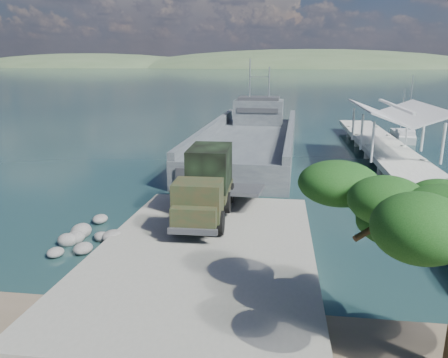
% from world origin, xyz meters
% --- Properties ---
extents(ground, '(1400.00, 1400.00, 0.00)m').
position_xyz_m(ground, '(0.00, 0.00, 0.00)').
color(ground, '#173438').
rests_on(ground, ground).
extents(boat_ramp, '(10.00, 18.00, 0.50)m').
position_xyz_m(boat_ramp, '(0.00, -1.00, 0.25)').
color(boat_ramp, gray).
rests_on(boat_ramp, ground).
extents(shoreline_rocks, '(3.20, 5.60, 0.90)m').
position_xyz_m(shoreline_rocks, '(-6.20, 0.50, 0.00)').
color(shoreline_rocks, '#595957').
rests_on(shoreline_rocks, ground).
extents(distant_headlands, '(1000.00, 240.00, 48.00)m').
position_xyz_m(distant_headlands, '(50.00, 560.00, 0.00)').
color(distant_headlands, '#3A5133').
rests_on(distant_headlands, ground).
extents(pier, '(6.40, 44.00, 6.10)m').
position_xyz_m(pier, '(13.00, 18.77, 1.60)').
color(pier, gray).
rests_on(pier, ground).
extents(landing_craft, '(9.48, 33.67, 9.92)m').
position_xyz_m(landing_craft, '(0.24, 22.87, 0.81)').
color(landing_craft, '#3F454A').
rests_on(landing_craft, ground).
extents(military_truck, '(2.71, 7.91, 3.64)m').
position_xyz_m(military_truck, '(-0.71, 3.28, 2.31)').
color(military_truck, black).
rests_on(military_truck, boat_ramp).
extents(soldier, '(0.78, 0.56, 1.99)m').
position_xyz_m(soldier, '(-0.92, 0.18, 1.49)').
color(soldier, '#1F341D').
rests_on(soldier, boat_ramp).
extents(sailboat_near, '(3.13, 6.46, 7.58)m').
position_xyz_m(sailboat_near, '(17.68, 32.44, 0.40)').
color(sailboat_near, silver).
rests_on(sailboat_near, ground).
extents(sailboat_far, '(1.49, 4.85, 5.88)m').
position_xyz_m(sailboat_far, '(17.73, 35.39, 0.31)').
color(sailboat_far, silver).
rests_on(sailboat_far, ground).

